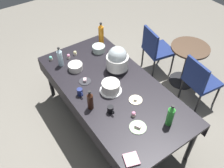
% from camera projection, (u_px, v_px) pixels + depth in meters
% --- Properties ---
extents(ground, '(9.00, 9.00, 0.00)m').
position_uv_depth(ground, '(112.00, 123.00, 3.59)').
color(ground, slate).
extents(potluck_table, '(2.20, 1.10, 0.75)m').
position_uv_depth(potluck_table, '(112.00, 90.00, 3.11)').
color(potluck_table, black).
rests_on(potluck_table, ground).
extents(frosted_layer_cake, '(0.28, 0.28, 0.14)m').
position_uv_depth(frosted_layer_cake, '(111.00, 87.00, 2.97)').
color(frosted_layer_cake, silver).
rests_on(frosted_layer_cake, potluck_table).
extents(slow_cooker, '(0.31, 0.31, 0.36)m').
position_uv_depth(slow_cooker, '(117.00, 60.00, 3.19)').
color(slow_cooker, black).
rests_on(slow_cooker, potluck_table).
extents(glass_salad_bowl, '(0.19, 0.19, 0.09)m').
position_uv_depth(glass_salad_bowl, '(99.00, 49.00, 3.57)').
color(glass_salad_bowl, '#B2C6BC').
rests_on(glass_salad_bowl, potluck_table).
extents(ceramic_snack_bowl, '(0.19, 0.19, 0.09)m').
position_uv_depth(ceramic_snack_bowl, '(75.00, 67.00, 3.28)').
color(ceramic_snack_bowl, silver).
rests_on(ceramic_snack_bowl, potluck_table).
extents(dessert_plate_charcoal, '(0.16, 0.16, 0.04)m').
position_uv_depth(dessert_plate_charcoal, '(85.00, 81.00, 3.13)').
color(dessert_plate_charcoal, '#2D2D33').
rests_on(dessert_plate_charcoal, potluck_table).
extents(dessert_plate_sage, '(0.19, 0.19, 0.04)m').
position_uv_depth(dessert_plate_sage, '(138.00, 127.00, 2.61)').
color(dessert_plate_sage, '#8CA87F').
rests_on(dessert_plate_sage, potluck_table).
extents(dessert_plate_cream, '(0.16, 0.16, 0.04)m').
position_uv_depth(dessert_plate_cream, '(136.00, 100.00, 2.89)').
color(dessert_plate_cream, beige).
rests_on(dessert_plate_cream, potluck_table).
extents(cupcake_berry, '(0.05, 0.05, 0.07)m').
position_uv_depth(cupcake_berry, '(51.00, 58.00, 3.43)').
color(cupcake_berry, beige).
rests_on(cupcake_berry, potluck_table).
extents(cupcake_rose, '(0.05, 0.05, 0.07)m').
position_uv_depth(cupcake_rose, '(75.00, 53.00, 3.52)').
color(cupcake_rose, beige).
rests_on(cupcake_rose, potluck_table).
extents(cupcake_lemon, '(0.05, 0.05, 0.07)m').
position_uv_depth(cupcake_lemon, '(134.00, 114.00, 2.71)').
color(cupcake_lemon, beige).
rests_on(cupcake_lemon, potluck_table).
extents(cupcake_mint, '(0.05, 0.05, 0.07)m').
position_uv_depth(cupcake_mint, '(69.00, 56.00, 3.46)').
color(cupcake_mint, beige).
rests_on(cupcake_mint, potluck_table).
extents(soda_bottle_cola, '(0.07, 0.07, 0.27)m').
position_uv_depth(soda_bottle_cola, '(90.00, 100.00, 2.73)').
color(soda_bottle_cola, '#33190F').
rests_on(soda_bottle_cola, potluck_table).
extents(soda_bottle_lime_soda, '(0.08, 0.08, 0.30)m').
position_uv_depth(soda_bottle_lime_soda, '(170.00, 116.00, 2.56)').
color(soda_bottle_lime_soda, green).
rests_on(soda_bottle_lime_soda, potluck_table).
extents(soda_bottle_orange_juice, '(0.08, 0.08, 0.35)m').
position_uv_depth(soda_bottle_orange_juice, '(101.00, 34.00, 3.64)').
color(soda_bottle_orange_juice, orange).
rests_on(soda_bottle_orange_juice, potluck_table).
extents(soda_bottle_water, '(0.07, 0.07, 0.29)m').
position_uv_depth(soda_bottle_water, '(60.00, 57.00, 3.28)').
color(soda_bottle_water, silver).
rests_on(soda_bottle_water, potluck_table).
extents(coffee_mug_navy, '(0.11, 0.07, 0.10)m').
position_uv_depth(coffee_mug_navy, '(80.00, 92.00, 2.93)').
color(coffee_mug_navy, navy).
rests_on(coffee_mug_navy, potluck_table).
extents(coffee_mug_black, '(0.11, 0.07, 0.09)m').
position_uv_depth(coffee_mug_black, '(111.00, 110.00, 2.74)').
color(coffee_mug_black, black).
rests_on(coffee_mug_black, potluck_table).
extents(paper_napkin_stack, '(0.18, 0.18, 0.02)m').
position_uv_depth(paper_napkin_stack, '(131.00, 159.00, 2.33)').
color(paper_napkin_stack, pink).
rests_on(paper_napkin_stack, potluck_table).
extents(maroon_chair_left, '(0.52, 0.52, 0.85)m').
position_uv_depth(maroon_chair_left, '(156.00, 48.00, 4.10)').
color(maroon_chair_left, navy).
rests_on(maroon_chair_left, ground).
extents(maroon_chair_right, '(0.49, 0.49, 0.85)m').
position_uv_depth(maroon_chair_right, '(199.00, 80.00, 3.54)').
color(maroon_chair_right, navy).
rests_on(maroon_chair_right, ground).
extents(round_cafe_table, '(0.60, 0.60, 0.72)m').
position_uv_depth(round_cafe_table, '(188.00, 58.00, 3.88)').
color(round_cafe_table, '#473323').
rests_on(round_cafe_table, ground).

